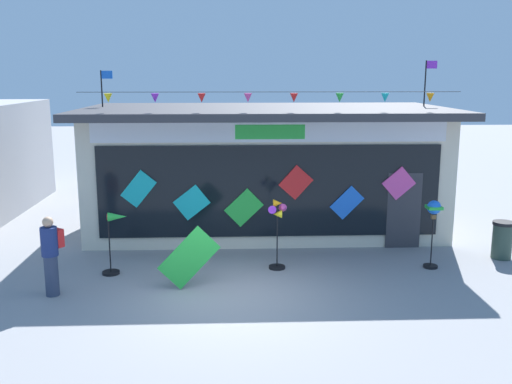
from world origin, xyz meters
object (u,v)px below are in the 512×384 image
(trash_bin, at_px, (502,240))
(display_kite_on_ground, at_px, (189,258))
(person_near_camera, at_px, (51,254))
(kite_shop_building, at_px, (265,167))
(wind_spinner_center_left, at_px, (433,216))
(wind_spinner_left, at_px, (277,223))
(wind_spinner_far_left, at_px, (115,237))

(trash_bin, height_order, display_kite_on_ground, display_kite_on_ground)
(person_near_camera, bearing_deg, kite_shop_building, 83.29)
(wind_spinner_center_left, xyz_separation_m, display_kite_on_ground, (-5.62, -1.07, -0.58))
(kite_shop_building, relative_size, trash_bin, 10.82)
(wind_spinner_center_left, relative_size, display_kite_on_ground, 1.32)
(person_near_camera, distance_m, display_kite_on_ground, 2.83)
(wind_spinner_left, bearing_deg, kite_shop_building, 91.18)
(wind_spinner_left, xyz_separation_m, person_near_camera, (-4.77, -1.44, -0.22))
(wind_spinner_left, height_order, display_kite_on_ground, wind_spinner_left)
(wind_spinner_left, bearing_deg, trash_bin, 5.71)
(person_near_camera, height_order, trash_bin, person_near_camera)
(trash_bin, bearing_deg, wind_spinner_center_left, -162.55)
(kite_shop_building, bearing_deg, person_near_camera, -132.20)
(kite_shop_building, xyz_separation_m, trash_bin, (5.72, -3.18, -1.35))
(wind_spinner_left, xyz_separation_m, display_kite_on_ground, (-1.97, -1.14, -0.43))
(kite_shop_building, xyz_separation_m, wind_spinner_center_left, (3.73, -3.81, -0.57))
(person_near_camera, bearing_deg, display_kite_on_ground, 41.57)
(display_kite_on_ground, bearing_deg, person_near_camera, -173.91)
(wind_spinner_far_left, distance_m, trash_bin, 9.41)
(wind_spinner_far_left, distance_m, wind_spinner_left, 3.73)
(kite_shop_building, height_order, wind_spinner_left, kite_shop_building)
(kite_shop_building, relative_size, wind_spinner_far_left, 7.00)
(person_near_camera, relative_size, display_kite_on_ground, 1.35)
(person_near_camera, bearing_deg, wind_spinner_left, 52.21)
(display_kite_on_ground, bearing_deg, kite_shop_building, 68.78)
(wind_spinner_left, distance_m, wind_spinner_center_left, 3.65)
(kite_shop_building, distance_m, display_kite_on_ground, 5.36)
(wind_spinner_far_left, relative_size, trash_bin, 1.55)
(display_kite_on_ground, bearing_deg, trash_bin, 12.58)
(wind_spinner_center_left, bearing_deg, wind_spinner_left, 179.00)
(wind_spinner_center_left, bearing_deg, display_kite_on_ground, -169.20)
(person_near_camera, xyz_separation_m, trash_bin, (10.42, 2.00, -0.41))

